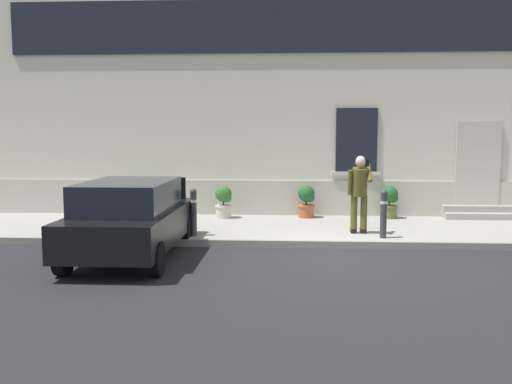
# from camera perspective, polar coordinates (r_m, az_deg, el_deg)

# --- Properties ---
(ground_plane) EXTENTS (80.00, 80.00, 0.00)m
(ground_plane) POSITION_cam_1_polar(r_m,az_deg,el_deg) (11.11, 7.64, -6.59)
(ground_plane) COLOR #232326
(sidewalk) EXTENTS (24.00, 3.60, 0.15)m
(sidewalk) POSITION_cam_1_polar(r_m,az_deg,el_deg) (13.83, 6.80, -3.73)
(sidewalk) COLOR #99968E
(sidewalk) RESTS_ON ground
(curb_edge) EXTENTS (24.00, 0.12, 0.15)m
(curb_edge) POSITION_cam_1_polar(r_m,az_deg,el_deg) (12.01, 7.32, -5.26)
(curb_edge) COLOR gray
(curb_edge) RESTS_ON ground
(building_facade) EXTENTS (24.00, 1.52, 7.50)m
(building_facade) POSITION_cam_1_polar(r_m,az_deg,el_deg) (16.16, 6.48, 10.69)
(building_facade) COLOR beige
(building_facade) RESTS_ON ground
(entrance_stoop) EXTENTS (1.85, 0.64, 0.32)m
(entrance_stoop) POSITION_cam_1_polar(r_m,az_deg,el_deg) (16.08, 21.44, -1.98)
(entrance_stoop) COLOR #9E998E
(entrance_stoop) RESTS_ON sidewalk
(hatchback_car_black) EXTENTS (1.81, 4.07, 1.50)m
(hatchback_car_black) POSITION_cam_1_polar(r_m,az_deg,el_deg) (11.14, -12.45, -2.52)
(hatchback_car_black) COLOR black
(hatchback_car_black) RESTS_ON ground
(bollard_near_person) EXTENTS (0.15, 0.15, 1.04)m
(bollard_near_person) POSITION_cam_1_polar(r_m,az_deg,el_deg) (12.44, 12.69, -1.98)
(bollard_near_person) COLOR #333338
(bollard_near_person) RESTS_ON sidewalk
(bollard_far_left) EXTENTS (0.15, 0.15, 1.04)m
(bollard_far_left) POSITION_cam_1_polar(r_m,az_deg,el_deg) (12.45, -6.29, -1.85)
(bollard_far_left) COLOR #333338
(bollard_far_left) RESTS_ON sidewalk
(person_on_phone) EXTENTS (0.51, 0.50, 1.74)m
(person_on_phone) POSITION_cam_1_polar(r_m,az_deg,el_deg) (12.82, 10.36, 0.27)
(person_on_phone) COLOR #514C1E
(person_on_phone) RESTS_ON sidewalk
(planter_charcoal) EXTENTS (0.44, 0.44, 0.86)m
(planter_charcoal) POSITION_cam_1_polar(r_m,az_deg,el_deg) (15.52, -11.22, -0.75)
(planter_charcoal) COLOR #2D2D30
(planter_charcoal) RESTS_ON sidewalk
(planter_cream) EXTENTS (0.44, 0.44, 0.86)m
(planter_cream) POSITION_cam_1_polar(r_m,az_deg,el_deg) (14.97, -3.26, -0.89)
(planter_cream) COLOR beige
(planter_cream) RESTS_ON sidewalk
(planter_terracotta) EXTENTS (0.44, 0.44, 0.86)m
(planter_terracotta) POSITION_cam_1_polar(r_m,az_deg,el_deg) (15.08, 5.10, -0.85)
(planter_terracotta) COLOR #B25B38
(planter_terracotta) RESTS_ON sidewalk
(planter_olive) EXTENTS (0.44, 0.44, 0.86)m
(planter_olive) POSITION_cam_1_polar(r_m,az_deg,el_deg) (15.31, 13.29, -0.89)
(planter_olive) COLOR #606B38
(planter_olive) RESTS_ON sidewalk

